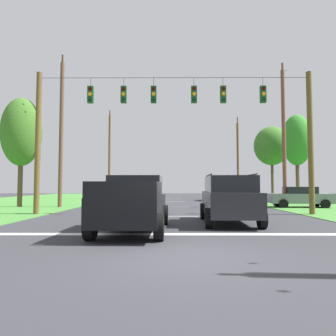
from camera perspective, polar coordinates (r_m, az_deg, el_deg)
The scene contains 19 objects.
ground_plane at distance 7.34m, azimuth 2.13°, elevation -15.72°, with size 120.00×120.00×0.00m, color #333338.
stop_bar_stripe at distance 10.36m, azimuth 1.59°, elevation -12.05°, with size 13.17×0.45×0.01m, color white.
lane_dash_0 at distance 16.31m, azimuth 1.13°, elevation -8.85°, with size 0.15×2.50×0.01m, color white.
lane_dash_1 at distance 23.47m, azimuth 0.89°, elevation -7.16°, with size 0.15×2.50×0.01m, color white.
lane_dash_2 at distance 31.27m, azimuth 0.75°, elevation -6.20°, with size 0.15×2.50×0.01m, color white.
lane_dash_3 at distance 38.15m, azimuth 0.68°, elevation -5.68°, with size 0.15×2.50×0.01m, color white.
overhead_signal_span at distance 17.47m, azimuth 1.10°, elevation 6.93°, with size 15.53×0.31×8.01m.
pickup_truck at distance 11.07m, azimuth -6.26°, elevation -6.46°, with size 2.40×5.45×1.95m.
suv_black at distance 13.41m, azimuth 11.10°, elevation -5.46°, with size 2.38×4.88×2.05m.
distant_car_crossing_white at distance 33.86m, azimuth 8.35°, elevation -4.62°, with size 2.07×4.33×1.52m.
distant_car_oncoming at distance 24.76m, azimuth 23.09°, elevation -4.88°, with size 4.45×2.34×1.52m.
distant_car_far_parked at distance 22.13m, azimuth -7.16°, elevation -5.33°, with size 2.18×4.38×1.52m.
utility_pole_mid_right at distance 24.53m, azimuth 20.50°, elevation 5.56°, with size 0.28×1.63×10.77m.
utility_pole_far_right at distance 41.31m, azimuth 12.71°, elevation 1.61°, with size 0.29×1.99×10.57m.
utility_pole_mid_left at distance 24.73m, azimuth -19.02°, elevation 6.61°, with size 0.30×1.98×11.53m.
utility_pole_far_left at distance 39.95m, azimuth -10.71°, elevation 2.56°, with size 0.28×1.77×11.20m.
tree_roadside_right at distance 26.12m, azimuth -25.32°, elevation 5.93°, with size 2.96×2.96×8.27m.
tree_roadside_far_right at distance 32.18m, azimuth 22.57°, elevation 4.68°, with size 2.71×2.71×8.41m.
tree_roadside_left at distance 36.58m, azimuth 18.52°, elevation 3.85°, with size 3.91×3.91×8.22m.
Camera 1 is at (-0.22, -7.16, 1.58)m, focal length 33.18 mm.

